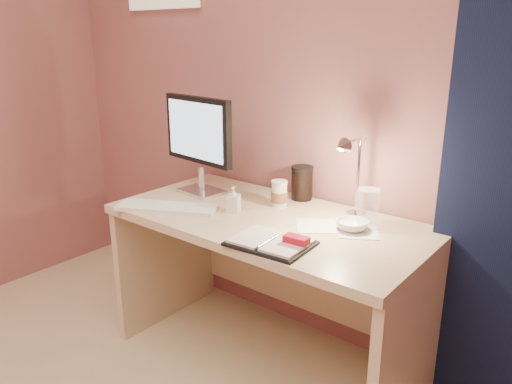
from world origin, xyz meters
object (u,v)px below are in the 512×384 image
Objects in this scene: desk_lamp at (349,169)px; lotion_bottle at (234,199)px; bowl at (352,225)px; monitor at (200,136)px; dark_jar at (302,185)px; desk at (278,258)px; coffee_cup at (279,195)px; clear_cup at (368,208)px; planner at (273,242)px; keyboard at (167,207)px.

lotion_bottle is at bearing -152.51° from desk_lamp.
desk_lamp is at bearing 24.72° from lotion_bottle.
lotion_bottle reaches higher than bowl.
monitor is 0.55m from dark_jar.
coffee_cup reaches higher than desk.
clear_cup is at bearing 4.26° from desk_lamp.
planner is at bearing -115.25° from clear_cup.
desk_lamp is (0.71, 0.37, 0.22)m from keyboard.
monitor is at bearing 73.49° from keyboard.
lotion_bottle reaches higher than desk.
planner is at bearing -56.96° from coffee_cup.
clear_cup is (0.81, 0.38, 0.07)m from keyboard.
monitor reaches higher than dark_jar.
lotion_bottle is (-0.55, -0.21, -0.02)m from clear_cup.
monitor is at bearing -170.23° from desk_lamp.
monitor is 3.31× the size of dark_jar.
keyboard is 0.65m from dark_jar.
monitor is 3.69× the size of bowl.
planner is 0.41m from lotion_bottle.
desk is 0.50m from clear_cup.
bowl is (0.36, 0.02, 0.25)m from desk.
lotion_bottle is (-0.36, 0.19, 0.05)m from planner.
clear_cup reaches higher than lotion_bottle.
lotion_bottle is 0.37m from dark_jar.
bowl reaches higher than keyboard.
bowl reaches higher than desk.
bowl is (0.78, 0.30, 0.01)m from keyboard.
lotion_bottle is (-0.16, -0.12, 0.28)m from desk.
desk_lamp is at bearing 131.86° from bowl.
coffee_cup is at bearing 123.95° from desk.
clear_cup is at bearing 69.75° from bowl.
monitor is 2.99× the size of clear_cup.
keyboard is 1.25× the size of desk_lamp.
coffee_cup is (-0.05, 0.07, 0.28)m from desk.
desk is 3.83× the size of desk_lamp.
desk_lamp is (0.34, 0.02, 0.17)m from coffee_cup.
bowl is at bearing 2.42° from desk.
desk is 11.36× the size of coffee_cup.
planner is at bearing -29.74° from keyboard.
monitor is at bearing -170.30° from coffee_cup.
keyboard is at bearing -136.80° from coffee_cup.
monitor is at bearing 151.48° from planner.
bowl is at bearing -6.54° from keyboard.
dark_jar reaches higher than lotion_bottle.
bowl is at bearing 14.64° from lotion_bottle.
clear_cup reaches higher than desk.
planner is 0.45m from coffee_cup.
dark_jar is at bearing 108.49° from planner.
clear_cup is (0.39, 0.09, 0.31)m from desk.
lotion_bottle is 0.32× the size of desk_lamp.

